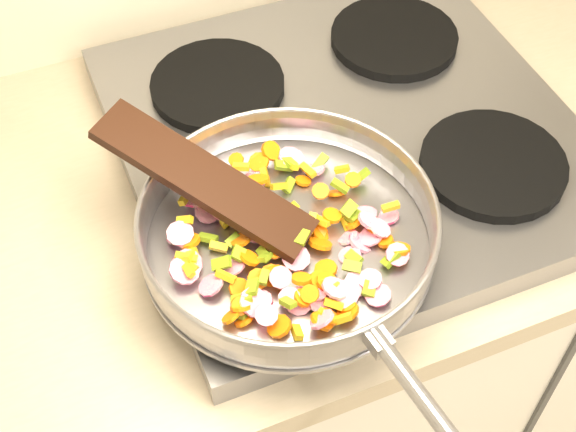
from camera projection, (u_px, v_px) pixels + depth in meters
name	position (u px, v px, depth m)	size (l,w,h in m)	color
cooktop	(348.00, 138.00, 1.11)	(0.60, 0.60, 0.04)	#939399
grate_fl	(293.00, 229.00, 0.97)	(0.19, 0.19, 0.02)	black
grate_fr	(493.00, 164.00, 1.04)	(0.19, 0.19, 0.02)	black
grate_bl	(218.00, 85.00, 1.13)	(0.19, 0.19, 0.02)	black
grate_br	(394.00, 37.00, 1.20)	(0.19, 0.19, 0.02)	black
saute_pan	(289.00, 228.00, 0.92)	(0.39, 0.55, 0.06)	#9E9EA5
vegetable_heap	(282.00, 238.00, 0.93)	(0.29, 0.28, 0.05)	#CA1359
wooden_spatula	(204.00, 179.00, 0.92)	(0.28, 0.06, 0.01)	black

